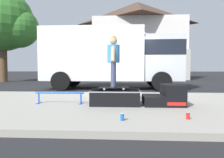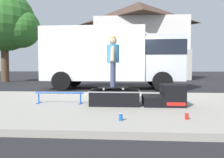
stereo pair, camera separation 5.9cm
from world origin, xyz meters
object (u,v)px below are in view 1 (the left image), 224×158
skate_box (115,97)px  box_truck (112,56)px  street_tree_main (6,23)px  soda_can (188,116)px  skateboard (113,87)px  skater_kid (113,57)px  soda_can_b (122,117)px  kicker_ramp (166,96)px  grind_rail (60,95)px

skate_box → box_truck: box_truck is taller
skate_box → street_tree_main: size_ratio=0.17×
soda_can → box_truck: bearing=104.3°
skateboard → street_tree_main: street_tree_main is taller
street_tree_main → skateboard: bearing=-49.1°
skater_kid → soda_can: 2.40m
skateboard → soda_can_b: skateboard is taller
skateboard → soda_can: size_ratio=6.37×
skater_kid → soda_can_b: size_ratio=10.47×
soda_can → soda_can_b: (-1.18, -0.16, 0.00)m
kicker_ramp → soda_can: 1.50m
grind_rail → skateboard: bearing=1.0°
kicker_ramp → street_tree_main: bearing=134.8°
soda_can → skate_box: bearing=132.8°
skate_box → street_tree_main: street_tree_main is taller
grind_rail → soda_can: grind_rail is taller
soda_can_b → street_tree_main: 15.68m
skate_box → soda_can: size_ratio=9.75×
soda_can_b → box_truck: box_truck is taller
skater_kid → street_tree_main: street_tree_main is taller
skate_box → skateboard: (-0.05, 0.06, 0.23)m
skate_box → grind_rail: skate_box is taller
soda_can_b → box_truck: bearing=94.7°
kicker_ramp → soda_can_b: (-1.10, -1.65, -0.15)m
grind_rail → street_tree_main: size_ratio=0.18×
skate_box → soda_can_b: skate_box is taller
grind_rail → box_truck: size_ratio=0.19×
soda_can_b → skateboard: bearing=98.1°
skater_kid → soda_can: (1.43, -1.55, -1.15)m
kicker_ramp → grind_rail: size_ratio=0.76×
box_truck → street_tree_main: size_ratio=0.97×
kicker_ramp → skater_kid: 1.68m
soda_can_b → box_truck: (-0.58, 7.06, 1.52)m
soda_can → box_truck: box_truck is taller
grind_rail → box_truck: 5.65m
skate_box → grind_rail: bearing=178.7°
skate_box → box_truck: size_ratio=0.18×
grind_rail → soda_can: (2.84, -1.52, -0.16)m
grind_rail → skateboard: (1.41, 0.03, 0.21)m
grind_rail → soda_can_b: grind_rail is taller
soda_can → skateboard: bearing=132.7°
soda_can_b → soda_can: bearing=7.6°
skate_box → skateboard: size_ratio=1.53×
soda_can → street_tree_main: size_ratio=0.02×
skate_box → skateboard: skateboard is taller
skateboard → skater_kid: size_ratio=0.61×
soda_can_b → box_truck: 7.24m
grind_rail → street_tree_main: 13.41m
skater_kid → soda_can: size_ratio=10.47×
skater_kid → kicker_ramp: bearing=-2.5°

